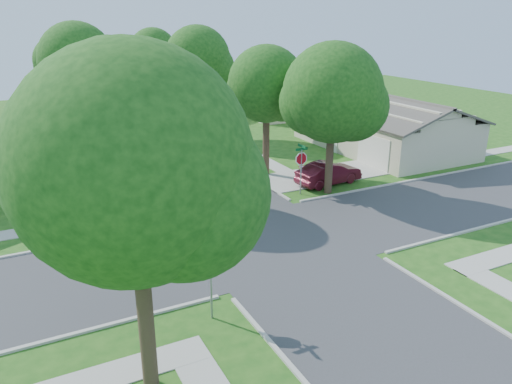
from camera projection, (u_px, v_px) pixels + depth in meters
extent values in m
plane|color=#1E4E15|center=(267.00, 240.00, 23.29)|extent=(100.00, 100.00, 0.00)
cube|color=#333335|center=(267.00, 240.00, 23.28)|extent=(7.00, 100.00, 0.02)
cube|color=#9E9B91|center=(195.00, 124.00, 47.71)|extent=(1.20, 40.00, 0.04)
cube|color=#9E9B91|center=(61.00, 138.00, 42.51)|extent=(1.20, 40.00, 0.04)
cube|color=#9E9B91|center=(323.00, 175.00, 32.61)|extent=(8.80, 3.60, 0.05)
cube|color=gray|center=(211.00, 284.00, 16.88)|extent=(0.06, 0.06, 2.70)
cylinder|color=white|center=(210.00, 263.00, 16.61)|extent=(1.05, 0.02, 1.05)
cylinder|color=#AB0B17|center=(210.00, 263.00, 16.61)|extent=(0.90, 0.03, 0.90)
cube|color=#AB0B17|center=(211.00, 275.00, 16.77)|extent=(0.34, 0.03, 0.12)
cube|color=white|center=(211.00, 275.00, 16.77)|extent=(0.30, 0.03, 0.08)
cube|color=#0C5426|center=(210.00, 247.00, 16.42)|extent=(0.80, 0.02, 0.16)
cube|color=#0C5426|center=(209.00, 242.00, 16.36)|extent=(0.02, 0.80, 0.16)
cube|color=gray|center=(301.00, 172.00, 28.78)|extent=(0.06, 0.06, 2.70)
cylinder|color=white|center=(301.00, 159.00, 28.51)|extent=(1.05, 0.02, 1.05)
cylinder|color=#AB0B17|center=(301.00, 159.00, 28.51)|extent=(0.90, 0.03, 0.90)
cube|color=#AB0B17|center=(301.00, 167.00, 28.67)|extent=(0.34, 0.03, 0.12)
cube|color=white|center=(301.00, 167.00, 28.67)|extent=(0.30, 0.03, 0.08)
cube|color=#0C5426|center=(302.00, 149.00, 28.32)|extent=(0.80, 0.02, 0.16)
cube|color=#0C5426|center=(302.00, 146.00, 28.26)|extent=(0.02, 0.80, 0.16)
cylinder|color=#38281C|center=(266.00, 145.00, 32.18)|extent=(0.44, 0.44, 3.95)
sphere|color=#134010|center=(266.00, 84.00, 30.87)|extent=(4.80, 4.80, 4.80)
sphere|color=#134010|center=(282.00, 94.00, 31.02)|extent=(3.46, 3.46, 3.46)
sphere|color=#134010|center=(252.00, 91.00, 31.22)|extent=(3.26, 3.26, 3.26)
cylinder|color=#38281C|center=(200.00, 112.00, 42.20)|extent=(0.44, 0.44, 4.30)
sphere|color=#134010|center=(198.00, 59.00, 40.73)|extent=(5.40, 5.40, 5.40)
sphere|color=#134010|center=(211.00, 67.00, 40.90)|extent=(3.89, 3.89, 3.89)
sphere|color=#134010|center=(186.00, 65.00, 41.13)|extent=(3.67, 3.67, 3.67)
cylinder|color=#38281C|center=(156.00, 92.00, 53.13)|extent=(0.44, 0.44, 4.20)
sphere|color=#134010|center=(153.00, 52.00, 51.74)|extent=(5.00, 5.00, 5.00)
sphere|color=#134010|center=(163.00, 58.00, 51.90)|extent=(3.60, 3.60, 3.60)
sphere|color=#134010|center=(145.00, 57.00, 52.11)|extent=(3.40, 3.40, 3.40)
cylinder|color=#38281C|center=(119.00, 161.00, 28.12)|extent=(0.44, 0.44, 4.25)
sphere|color=#134010|center=(112.00, 85.00, 26.69)|extent=(5.20, 5.20, 5.20)
sphere|color=#134010|center=(132.00, 97.00, 26.86)|extent=(3.74, 3.74, 3.74)
sphere|color=#134010|center=(96.00, 94.00, 27.08)|extent=(3.54, 3.54, 3.54)
cylinder|color=#38281C|center=(84.00, 121.00, 38.16)|extent=(0.44, 0.44, 4.44)
sphere|color=#134010|center=(77.00, 60.00, 36.64)|extent=(5.60, 5.60, 5.60)
sphere|color=#134010|center=(93.00, 70.00, 36.82)|extent=(4.03, 4.03, 4.03)
sphere|color=#134010|center=(65.00, 68.00, 37.05)|extent=(3.81, 3.81, 3.81)
cylinder|color=#38281C|center=(63.00, 100.00, 49.17)|extent=(0.44, 0.44, 3.90)
sphere|color=#134010|center=(58.00, 61.00, 47.90)|extent=(4.60, 4.60, 4.60)
sphere|color=#134010|center=(68.00, 67.00, 48.05)|extent=(3.31, 3.31, 3.31)
sphere|color=#134010|center=(50.00, 65.00, 48.24)|extent=(3.13, 3.13, 3.13)
cylinder|color=#38281C|center=(146.00, 324.00, 13.53)|extent=(0.44, 0.44, 4.04)
sphere|color=#134010|center=(132.00, 164.00, 12.01)|extent=(6.00, 6.00, 6.00)
sphere|color=#134010|center=(184.00, 194.00, 12.20)|extent=(4.32, 4.32, 4.32)
sphere|color=#134010|center=(91.00, 184.00, 12.45)|extent=(4.08, 4.08, 4.08)
cylinder|color=#38281C|center=(329.00, 164.00, 28.90)|extent=(0.44, 0.44, 3.54)
sphere|color=#134010|center=(333.00, 93.00, 27.52)|extent=(5.60, 5.60, 5.60)
sphere|color=#134010|center=(353.00, 106.00, 27.71)|extent=(4.03, 4.03, 4.03)
sphere|color=#134010|center=(313.00, 102.00, 27.94)|extent=(3.81, 3.81, 3.81)
cube|color=#B3A88D|center=(382.00, 130.00, 38.87)|extent=(8.00, 13.00, 2.80)
cube|color=#47423D|center=(404.00, 102.00, 39.03)|extent=(4.42, 13.60, 1.56)
cube|color=#47423D|center=(363.00, 106.00, 37.33)|extent=(4.42, 13.60, 1.56)
cube|color=silver|center=(373.00, 152.00, 33.98)|extent=(0.06, 3.20, 2.20)
cube|color=silver|center=(334.00, 139.00, 37.83)|extent=(0.06, 0.90, 2.00)
cube|color=#1E2633|center=(315.00, 126.00, 39.83)|extent=(0.06, 1.80, 1.10)
cube|color=#B3A88D|center=(271.00, 98.00, 53.98)|extent=(8.00, 13.00, 2.80)
cube|color=#47423D|center=(288.00, 78.00, 54.15)|extent=(4.42, 13.60, 1.56)
cube|color=#47423D|center=(255.00, 80.00, 52.44)|extent=(4.42, 13.60, 1.56)
cube|color=silver|center=(254.00, 109.00, 49.09)|extent=(0.06, 3.20, 2.20)
cube|color=silver|center=(235.00, 103.00, 52.95)|extent=(0.06, 0.90, 2.00)
cube|color=#1E2633|center=(225.00, 95.00, 54.94)|extent=(0.06, 1.80, 1.10)
imported|color=#4D0F1B|center=(329.00, 173.00, 30.75)|extent=(4.42, 1.95, 1.41)
imported|color=black|center=(189.00, 134.00, 40.86)|extent=(1.97, 4.00, 1.31)
imported|color=black|center=(92.00, 103.00, 55.69)|extent=(2.03, 4.24, 1.19)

